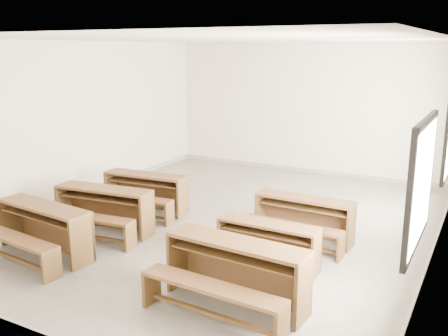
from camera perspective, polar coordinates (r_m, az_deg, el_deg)
The scene contains 7 objects.
room at distance 8.53m, azimuth 0.53°, elevation 7.42°, with size 8.50×8.50×3.20m.
desk_set_0 at distance 7.99m, azimuth -20.14°, elevation -6.32°, with size 1.81×1.07×0.78m.
desk_set_1 at distance 8.67m, azimuth -13.75°, elevation -4.35°, with size 1.81×1.08×0.77m.
desk_set_2 at distance 9.59m, azimuth -9.11°, elevation -2.51°, with size 1.71×0.99×0.74m.
desk_set_3 at distance 6.11m, azimuth 1.14°, elevation -11.47°, with size 1.85×1.03×0.81m.
desk_set_4 at distance 7.13m, azimuth 4.88°, elevation -8.47°, with size 1.48×0.78×0.66m.
desk_set_5 at distance 8.17m, azimuth 8.99°, elevation -5.44°, with size 1.63×0.88×0.72m.
Camera 1 is at (4.08, -7.48, 3.05)m, focal length 40.00 mm.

